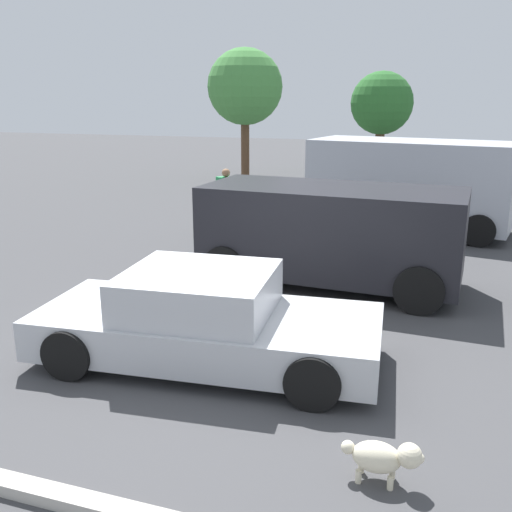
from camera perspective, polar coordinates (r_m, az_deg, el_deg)
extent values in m
plane|color=#424244|center=(7.70, -4.65, -10.22)|extent=(80.00, 80.00, 0.00)
cube|color=#B7BABF|center=(7.49, -4.86, -7.46)|extent=(4.53, 2.17, 0.52)
cube|color=#B7BABF|center=(7.34, -5.70, -3.57)|extent=(1.98, 1.81, 0.54)
cube|color=slate|center=(7.11, 0.99, -4.13)|extent=(0.19, 1.54, 0.45)
cube|color=slate|center=(7.66, -11.90, -3.00)|extent=(0.19, 1.54, 0.45)
cylinder|color=black|center=(8.01, 7.42, -6.74)|extent=(0.66, 0.27, 0.64)
cylinder|color=black|center=(6.47, 5.68, -12.37)|extent=(0.66, 0.27, 0.64)
cylinder|color=black|center=(8.81, -12.41, -4.89)|extent=(0.66, 0.27, 0.64)
cylinder|color=black|center=(7.43, -18.18, -9.27)|extent=(0.66, 0.27, 0.64)
ellipsoid|color=beige|center=(5.52, 11.92, -18.99)|extent=(0.44, 0.29, 0.28)
sphere|color=beige|center=(5.46, 15.04, -18.66)|extent=(0.22, 0.22, 0.22)
sphere|color=beige|center=(5.46, 15.90, -18.80)|extent=(0.10, 0.10, 0.10)
cylinder|color=beige|center=(5.67, 13.41, -20.25)|extent=(0.06, 0.06, 0.13)
cylinder|color=beige|center=(5.55, 13.23, -21.16)|extent=(0.06, 0.06, 0.13)
cylinder|color=beige|center=(5.70, 10.43, -19.90)|extent=(0.06, 0.06, 0.13)
cylinder|color=beige|center=(5.57, 10.17, -20.79)|extent=(0.06, 0.06, 0.13)
sphere|color=beige|center=(5.52, 9.14, -18.29)|extent=(0.13, 0.13, 0.13)
cube|color=#B2B7C1|center=(15.27, 15.13, 7.17)|extent=(5.28, 2.95, 2.06)
cylinder|color=black|center=(16.05, 22.34, 3.76)|extent=(0.79, 0.38, 0.76)
cylinder|color=black|center=(14.13, 21.32, 2.39)|extent=(0.79, 0.38, 0.76)
cylinder|color=black|center=(16.88, 9.51, 5.25)|extent=(0.79, 0.38, 0.76)
cylinder|color=black|center=(15.06, 6.97, 4.11)|extent=(0.79, 0.38, 0.76)
cube|color=black|center=(10.42, 7.52, 2.56)|extent=(4.68, 2.22, 1.56)
cube|color=slate|center=(11.09, -3.77, 5.27)|extent=(0.14, 1.67, 0.63)
cylinder|color=black|center=(10.26, -3.06, -1.12)|extent=(0.81, 0.29, 0.80)
cylinder|color=black|center=(11.92, 0.66, 1.28)|extent=(0.81, 0.29, 0.80)
cylinder|color=black|center=(9.43, 15.95, -3.25)|extent=(0.81, 0.29, 0.80)
cylinder|color=black|center=(11.21, 16.98, -0.35)|extent=(0.81, 0.29, 0.80)
cylinder|color=black|center=(14.97, -2.65, 4.20)|extent=(0.13, 0.13, 0.79)
cylinder|color=black|center=(15.03, -3.26, 4.24)|extent=(0.13, 0.13, 0.79)
cube|color=#339959|center=(14.88, -2.99, 6.79)|extent=(0.41, 0.25, 0.56)
cylinder|color=#339959|center=(14.80, -2.12, 6.55)|extent=(0.09, 0.09, 0.66)
cylinder|color=#339959|center=(14.98, -3.84, 6.64)|extent=(0.09, 0.09, 0.66)
sphere|color=#936B4C|center=(14.83, -3.01, 8.27)|extent=(0.22, 0.22, 0.22)
cube|color=#B7B2A8|center=(5.47, -17.81, -22.18)|extent=(7.17, 0.20, 0.12)
cylinder|color=brown|center=(27.01, 12.16, 10.30)|extent=(0.41, 0.41, 2.04)
sphere|color=#2D6B2D|center=(26.91, 12.42, 14.66)|extent=(2.76, 2.76, 2.76)
cylinder|color=brown|center=(23.91, -1.09, 10.68)|extent=(0.34, 0.34, 2.60)
sphere|color=#478C42|center=(23.83, -1.12, 16.51)|extent=(3.01, 3.01, 3.01)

